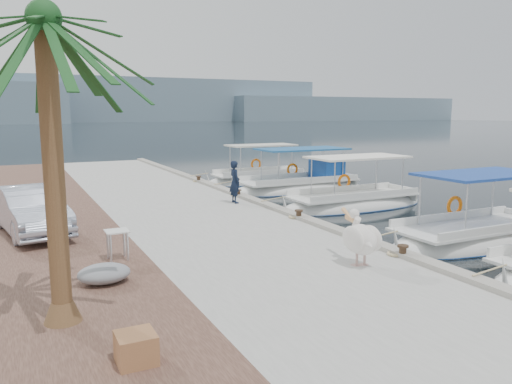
% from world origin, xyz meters
% --- Properties ---
extents(ground, '(400.00, 400.00, 0.00)m').
position_xyz_m(ground, '(0.00, 0.00, 0.00)').
color(ground, black).
rests_on(ground, ground).
extents(concrete_quay, '(6.00, 40.00, 0.50)m').
position_xyz_m(concrete_quay, '(-3.00, 5.00, 0.25)').
color(concrete_quay, '#9D9C98').
rests_on(concrete_quay, ground).
extents(quay_curb, '(0.44, 40.00, 0.12)m').
position_xyz_m(quay_curb, '(-0.22, 5.00, 0.56)').
color(quay_curb, gray).
rests_on(quay_curb, concrete_quay).
extents(cobblestone_strip, '(4.00, 40.00, 0.50)m').
position_xyz_m(cobblestone_strip, '(-8.00, 5.00, 0.25)').
color(cobblestone_strip, '#4D3129').
rests_on(cobblestone_strip, ground).
extents(distant_hills, '(330.00, 60.00, 18.00)m').
position_xyz_m(distant_hills, '(29.61, 201.49, 7.61)').
color(distant_hills, slate).
rests_on(distant_hills, ground).
extents(fishing_caique_b, '(6.65, 2.42, 2.83)m').
position_xyz_m(fishing_caique_b, '(3.91, -2.06, 0.12)').
color(fishing_caique_b, white).
rests_on(fishing_caique_b, ground).
extents(fishing_caique_c, '(7.06, 2.33, 2.83)m').
position_xyz_m(fishing_caique_c, '(4.12, 4.42, 0.12)').
color(fishing_caique_c, white).
rests_on(fishing_caique_c, ground).
extents(fishing_caique_d, '(7.69, 2.53, 2.83)m').
position_xyz_m(fishing_caique_d, '(4.54, 9.46, 0.19)').
color(fishing_caique_d, white).
rests_on(fishing_caique_d, ground).
extents(fishing_caique_e, '(6.55, 2.02, 2.83)m').
position_xyz_m(fishing_caique_e, '(3.87, 13.03, 0.13)').
color(fishing_caique_e, white).
rests_on(fishing_caique_e, ground).
extents(mooring_bollards, '(0.28, 20.28, 0.33)m').
position_xyz_m(mooring_bollards, '(-0.35, 1.50, 0.69)').
color(mooring_bollards, black).
rests_on(mooring_bollards, concrete_quay).
extents(pelican, '(0.76, 1.66, 1.28)m').
position_xyz_m(pelican, '(-1.67, -3.51, 1.16)').
color(pelican, tan).
rests_on(pelican, concrete_quay).
extents(fisherman, '(0.41, 0.62, 1.69)m').
position_xyz_m(fisherman, '(-1.03, 5.29, 1.34)').
color(fisherman, black).
rests_on(fisherman, concrete_quay).
extents(date_palm, '(4.60, 4.60, 5.95)m').
position_xyz_m(date_palm, '(-8.29, -3.84, 5.50)').
color(date_palm, brown).
rests_on(date_palm, cobblestone_strip).
extents(parked_car, '(2.20, 4.45, 1.40)m').
position_xyz_m(parked_car, '(-8.50, 3.31, 1.20)').
color(parked_car, silver).
rests_on(parked_car, cobblestone_strip).
extents(wooden_crate, '(0.55, 0.55, 0.44)m').
position_xyz_m(wooden_crate, '(-7.48, -5.84, 0.72)').
color(wooden_crate, brown).
rests_on(wooden_crate, cobblestone_strip).
extents(tarp_bundle, '(1.10, 0.90, 0.40)m').
position_xyz_m(tarp_bundle, '(-7.31, -2.11, 0.70)').
color(tarp_bundle, gray).
rests_on(tarp_bundle, cobblestone_strip).
extents(folding_table, '(0.55, 0.55, 0.73)m').
position_xyz_m(folding_table, '(-6.73, -0.53, 1.02)').
color(folding_table, silver).
rests_on(folding_table, cobblestone_strip).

